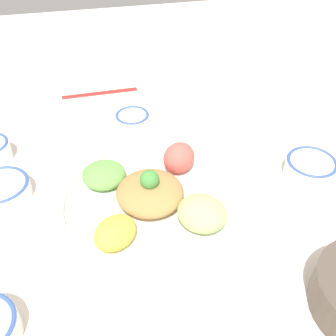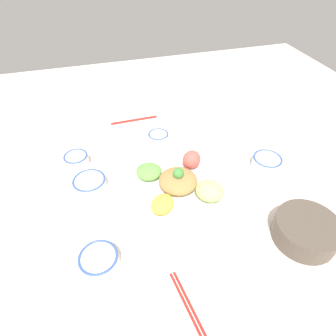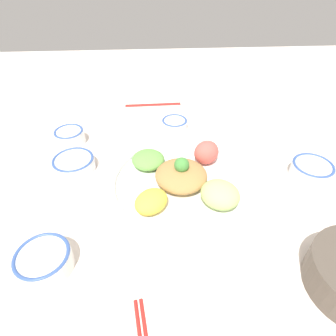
{
  "view_description": "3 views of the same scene",
  "coord_description": "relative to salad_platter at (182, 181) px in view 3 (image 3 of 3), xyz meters",
  "views": [
    {
      "loc": [
        -0.5,
        0.07,
        0.57
      ],
      "look_at": [
        0.05,
        -0.05,
        0.08
      ],
      "focal_mm": 42.0,
      "sensor_mm": 36.0,
      "label": 1
    },
    {
      "loc": [
        -0.6,
        0.21,
        0.71
      ],
      "look_at": [
        0.04,
        0.03,
        0.1
      ],
      "focal_mm": 30.0,
      "sensor_mm": 36.0,
      "label": 2
    },
    {
      "loc": [
        -0.5,
        0.06,
        0.5
      ],
      "look_at": [
        0.03,
        0.03,
        0.06
      ],
      "focal_mm": 30.0,
      "sensor_mm": 36.0,
      "label": 3
    }
  ],
  "objects": [
    {
      "name": "salad_platter",
      "position": [
        0.0,
        0.0,
        0.0
      ],
      "size": [
        0.37,
        0.37,
        0.1
      ],
      "color": "white",
      "rests_on": "ground_plane"
    },
    {
      "name": "sauce_bowl_dark",
      "position": [
        -0.21,
        0.29,
        -0.0
      ],
      "size": [
        0.11,
        0.11,
        0.04
      ],
      "color": "white",
      "rests_on": "ground_plane"
    },
    {
      "name": "rice_bowl_blue",
      "position": [
        0.02,
        -0.35,
        0.0
      ],
      "size": [
        0.11,
        0.11,
        0.05
      ],
      "color": "white",
      "rests_on": "ground_plane"
    },
    {
      "name": "rice_bowl_plain",
      "position": [
        0.29,
        -0.0,
        -0.01
      ],
      "size": [
        0.08,
        0.08,
        0.03
      ],
      "color": "white",
      "rests_on": "ground_plane"
    },
    {
      "name": "sauce_bowl_red",
      "position": [
        0.09,
        0.29,
        -0.0
      ],
      "size": [
        0.11,
        0.11,
        0.04
      ],
      "color": "white",
      "rests_on": "ground_plane"
    },
    {
      "name": "sauce_bowl_far",
      "position": [
        0.23,
        0.33,
        0.0
      ],
      "size": [
        0.09,
        0.09,
        0.05
      ],
      "color": "white",
      "rests_on": "ground_plane"
    },
    {
      "name": "ground_plane",
      "position": [
        -0.03,
        0.01,
        -0.03
      ],
      "size": [
        2.4,
        2.4,
        0.0
      ],
      "primitive_type": "plane",
      "color": "silver"
    },
    {
      "name": "serving_spoon_extra",
      "position": [
        0.29,
        -0.16,
        -0.02
      ],
      "size": [
        0.04,
        0.14,
        0.01
      ],
      "rotation": [
        0.0,
        0.0,
        4.78
      ],
      "color": "beige",
      "rests_on": "ground_plane"
    },
    {
      "name": "serving_spoon_main",
      "position": [
        0.26,
        -0.35,
        -0.02
      ],
      "size": [
        0.14,
        0.05,
        0.01
      ],
      "rotation": [
        0.0,
        0.0,
        6.17
      ],
      "color": "beige",
      "rests_on": "ground_plane"
    },
    {
      "name": "chopsticks_pair_near",
      "position": [
        0.47,
        0.06,
        -0.02
      ],
      "size": [
        0.02,
        0.21,
        0.01
      ],
      "rotation": [
        0.0,
        0.0,
        1.59
      ],
      "color": "red",
      "rests_on": "ground_plane"
    }
  ]
}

